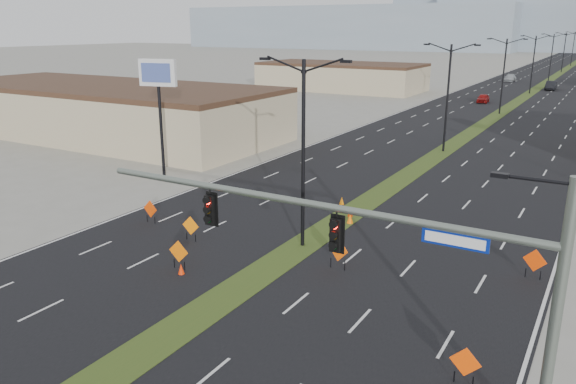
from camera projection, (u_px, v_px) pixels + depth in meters
The scene contains 29 objects.
ground at pixel (146, 350), 20.83m from camera, with size 600.00×600.00×0.00m, color gray.
road_surface at pixel (533, 92), 103.59m from camera, with size 25.00×400.00×0.02m, color black.
median_strip at pixel (533, 92), 103.59m from camera, with size 2.00×400.00×0.04m, color #354F1C.
building_sw_near at pixel (104, 112), 61.91m from camera, with size 40.00×16.00×5.00m, color #C2B28B.
building_sw_far at pixel (341, 78), 106.04m from camera, with size 30.00×14.00×4.50m, color #C2B28B.
mesa_west at pixel (347, 27), 307.57m from camera, with size 180.00×50.00×22.00m, color #8293A1.
mesa_backdrop at pixel (535, 18), 295.66m from camera, with size 140.00×50.00×32.00m, color #8293A1.
signal_mast at pixel (391, 259), 16.98m from camera, with size 16.30×0.60×8.00m.
streetlight_0 at pixel (303, 149), 29.23m from camera, with size 5.15×0.24×10.02m.
streetlight_1 at pixel (448, 95), 52.40m from camera, with size 5.15×0.24×10.02m.
streetlight_2 at pixel (503, 74), 75.57m from camera, with size 5.15×0.24×10.02m.
streetlight_3 at pixel (533, 63), 98.75m from camera, with size 5.15×0.24×10.02m.
streetlight_4 at pixel (552, 56), 121.92m from camera, with size 5.15×0.24×10.02m.
streetlight_5 at pixel (564, 51), 145.09m from camera, with size 5.15×0.24×10.02m.
streetlight_6 at pixel (573, 48), 168.26m from camera, with size 5.15×0.24×10.02m.
car_left at pixel (483, 98), 88.29m from camera, with size 1.59×3.96×1.35m, color maroon.
car_mid at pixel (551, 86), 105.98m from camera, with size 1.73×4.98×1.64m, color black.
car_far at pixel (510, 78), 122.25m from camera, with size 2.09×5.13×1.49m, color #A2A7AC.
construction_sign_0 at pixel (150, 210), 34.12m from camera, with size 1.08×0.09×1.44m.
construction_sign_1 at pixel (179, 253), 27.57m from camera, with size 1.13×0.10×1.51m.
construction_sign_2 at pixel (191, 227), 31.26m from camera, with size 1.08×0.10×1.44m.
construction_sign_3 at pixel (338, 250), 27.51m from camera, with size 1.24×0.47×1.74m.
construction_sign_4 at pixel (465, 364), 18.59m from camera, with size 1.06×0.06×1.42m.
construction_sign_5 at pixel (535, 262), 26.51m from camera, with size 1.11×0.30×1.50m.
cone_0 at pixel (181, 269), 27.16m from camera, with size 0.32×0.32×0.54m, color #F02E05.
cone_1 at pixel (350, 219), 34.10m from camera, with size 0.41×0.41×0.68m, color #FA6505.
cone_2 at pixel (350, 213), 35.32m from camera, with size 0.35×0.35×0.58m, color red.
cone_3 at pixel (342, 201), 37.78m from camera, with size 0.33×0.33×0.55m, color orange.
pole_sign_west at pixel (158, 82), 42.14m from camera, with size 3.02×1.01×9.24m.
Camera 1 is at (13.79, -13.14, 11.56)m, focal length 35.00 mm.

